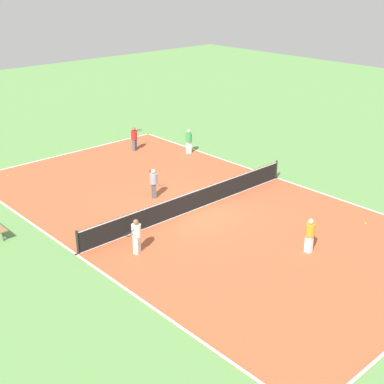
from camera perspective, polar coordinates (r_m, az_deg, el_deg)
name	(u,v)px	position (r m, az deg, el deg)	size (l,w,h in m)	color
ground_plane	(192,211)	(23.72, 0.00, -2.00)	(80.00, 80.00, 0.00)	#60934C
court_surface	(192,210)	(23.72, 0.00, -1.98)	(11.88, 21.46, 0.02)	#B75633
tennis_net	(192,200)	(23.52, 0.00, -0.89)	(11.68, 0.10, 0.95)	black
player_baseline_gray	(154,181)	(24.81, -4.11, 1.13)	(0.77, 0.97, 1.41)	#4C4C51
player_far_green	(189,140)	(30.85, -0.35, 5.57)	(0.41, 0.41, 1.43)	white
player_far_white	(136,234)	(20.01, -5.96, -4.51)	(0.98, 0.72, 1.40)	white
player_coach_red	(134,137)	(31.55, -6.18, 5.82)	(0.99, 0.65, 1.41)	#4C4C51
player_center_orange	(310,234)	(20.46, 12.45, -4.36)	(0.37, 0.37, 1.39)	white
tennis_ball_right_alley	(366,223)	(23.61, 18.03, -3.18)	(0.07, 0.07, 0.07)	#CCE033
tennis_ball_left_sideline	(8,176)	(29.18, -19.05, 1.67)	(0.07, 0.07, 0.07)	#CCE033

